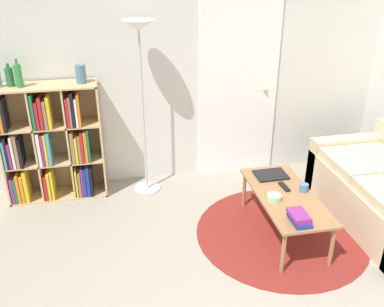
# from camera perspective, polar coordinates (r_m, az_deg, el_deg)

# --- Properties ---
(wall_back) EXTENTS (7.33, 0.11, 2.60)m
(wall_back) POSITION_cam_1_polar(r_m,az_deg,el_deg) (4.58, -0.40, 11.86)
(wall_back) COLOR silver
(wall_back) RESTS_ON ground_plane
(rug) EXTENTS (1.57, 1.57, 0.01)m
(rug) POSITION_cam_1_polar(r_m,az_deg,el_deg) (4.12, 11.78, -10.30)
(rug) COLOR maroon
(rug) RESTS_ON ground_plane
(bookshelf) EXTENTS (0.98, 0.34, 1.21)m
(bookshelf) POSITION_cam_1_polar(r_m,az_deg,el_deg) (4.57, -18.32, 1.10)
(bookshelf) COLOR tan
(bookshelf) RESTS_ON ground_plane
(floor_lamp) EXTENTS (0.30, 0.30, 1.79)m
(floor_lamp) POSITION_cam_1_polar(r_m,az_deg,el_deg) (4.18, -6.96, 13.10)
(floor_lamp) COLOR #B7B7BC
(floor_lamp) RESTS_ON ground_plane
(coffee_table) EXTENTS (0.50, 1.10, 0.41)m
(coffee_table) POSITION_cam_1_polar(r_m,az_deg,el_deg) (3.93, 12.33, -5.87)
(coffee_table) COLOR #996B42
(coffee_table) RESTS_ON ground_plane
(laptop) EXTENTS (0.31, 0.23, 0.02)m
(laptop) POSITION_cam_1_polar(r_m,az_deg,el_deg) (4.18, 10.47, -2.82)
(laptop) COLOR black
(laptop) RESTS_ON coffee_table
(bowl) EXTENTS (0.13, 0.13, 0.05)m
(bowl) POSITION_cam_1_polar(r_m,az_deg,el_deg) (3.80, 10.89, -5.77)
(bowl) COLOR #9ED193
(bowl) RESTS_ON coffee_table
(book_stack_on_table) EXTENTS (0.15, 0.21, 0.09)m
(book_stack_on_table) POSITION_cam_1_polar(r_m,az_deg,el_deg) (3.54, 14.11, -8.32)
(book_stack_on_table) COLOR navy
(book_stack_on_table) RESTS_ON coffee_table
(cup) EXTENTS (0.08, 0.08, 0.07)m
(cup) POSITION_cam_1_polar(r_m,az_deg,el_deg) (3.98, 14.70, -4.43)
(cup) COLOR teal
(cup) RESTS_ON coffee_table
(remote) EXTENTS (0.06, 0.16, 0.02)m
(remote) POSITION_cam_1_polar(r_m,az_deg,el_deg) (4.01, 12.21, -4.35)
(remote) COLOR black
(remote) RESTS_ON coffee_table
(bottle_middle) EXTENTS (0.07, 0.07, 0.22)m
(bottle_middle) POSITION_cam_1_polar(r_m,az_deg,el_deg) (4.41, -23.15, 9.39)
(bottle_middle) COLOR #236633
(bottle_middle) RESTS_ON bookshelf
(bottle_right) EXTENTS (0.07, 0.07, 0.27)m
(bottle_right) POSITION_cam_1_polar(r_m,az_deg,el_deg) (4.34, -22.13, 9.61)
(bottle_right) COLOR #2D8438
(bottle_right) RESTS_ON bookshelf
(vase_on_shelf) EXTENTS (0.10, 0.10, 0.18)m
(vase_on_shelf) POSITION_cam_1_polar(r_m,az_deg,el_deg) (4.30, -14.61, 10.23)
(vase_on_shelf) COLOR slate
(vase_on_shelf) RESTS_ON bookshelf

